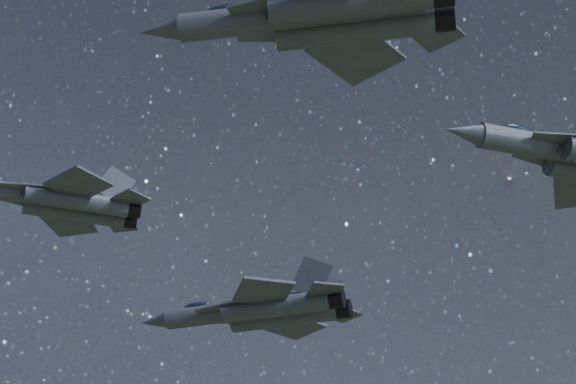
{
  "coord_description": "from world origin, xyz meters",
  "views": [
    {
      "loc": [
        -0.82,
        -57.83,
        125.37
      ],
      "look_at": [
        -2.96,
        1.58,
        159.94
      ],
      "focal_mm": 60.0,
      "sensor_mm": 36.0,
      "label": 1
    }
  ],
  "objects": [
    {
      "name": "jet_lead",
      "position": [
        -20.94,
        6.39,
        162.28
      ],
      "size": [
        16.46,
        10.97,
        4.18
      ],
      "rotation": [
        0.0,
        0.0,
        0.35
      ],
      "color": "#363A44"
    },
    {
      "name": "jet_left",
      "position": [
        -5.63,
        17.01,
        157.41
      ],
      "size": [
        19.53,
        13.23,
        4.91
      ],
      "rotation": [
        0.0,
        0.0,
        -0.27
      ],
      "color": "#363A44"
    },
    {
      "name": "jet_right",
      "position": [
        -0.2,
        -17.54,
        159.88
      ],
      "size": [
        18.33,
        12.76,
        4.61
      ],
      "rotation": [
        0.0,
        0.0,
        -0.13
      ],
      "color": "#363A44"
    }
  ]
}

